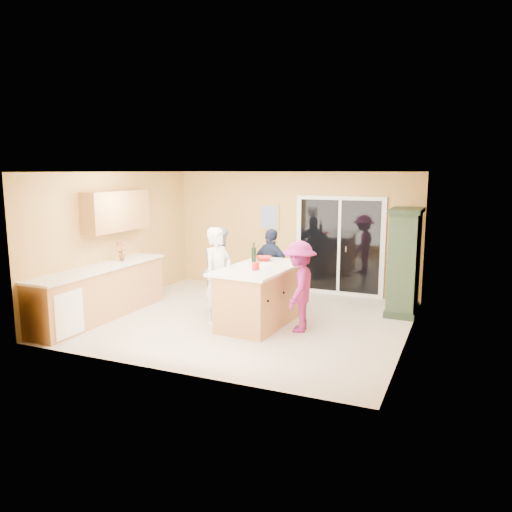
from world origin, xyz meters
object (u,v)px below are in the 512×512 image
at_px(woman_white, 218,276).
at_px(woman_magenta, 299,286).
at_px(woman_navy, 271,268).
at_px(kitchen_island, 260,297).
at_px(woman_grey, 220,270).
at_px(green_hutch, 404,263).

height_order(woman_white, woman_magenta, woman_white).
bearing_deg(woman_navy, woman_white, 90.76).
height_order(kitchen_island, woman_magenta, woman_magenta).
distance_m(woman_navy, woman_magenta, 1.56).
xyz_separation_m(kitchen_island, woman_grey, (-0.96, 0.38, 0.33)).
relative_size(woman_navy, woman_magenta, 1.02).
bearing_deg(woman_magenta, woman_white, -89.68).
relative_size(kitchen_island, woman_grey, 1.23).
xyz_separation_m(green_hutch, woman_white, (-2.84, -1.95, -0.11)).
bearing_deg(woman_magenta, woman_navy, -148.98).
bearing_deg(green_hutch, woman_navy, -167.33).
bearing_deg(woman_grey, woman_magenta, -130.44).
height_order(woman_grey, woman_navy, woman_grey).
bearing_deg(green_hutch, woman_white, -145.54).
height_order(green_hutch, woman_grey, green_hutch).
bearing_deg(woman_magenta, woman_grey, -112.93).
height_order(kitchen_island, green_hutch, green_hutch).
distance_m(kitchen_island, woman_grey, 1.08).
distance_m(woman_grey, woman_navy, 1.04).
relative_size(green_hutch, woman_navy, 1.28).
xyz_separation_m(green_hutch, woman_navy, (-2.41, -0.54, -0.19)).
bearing_deg(woman_grey, woman_white, 179.16).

